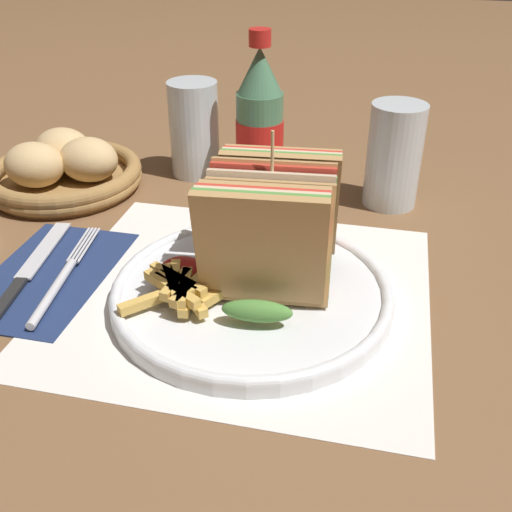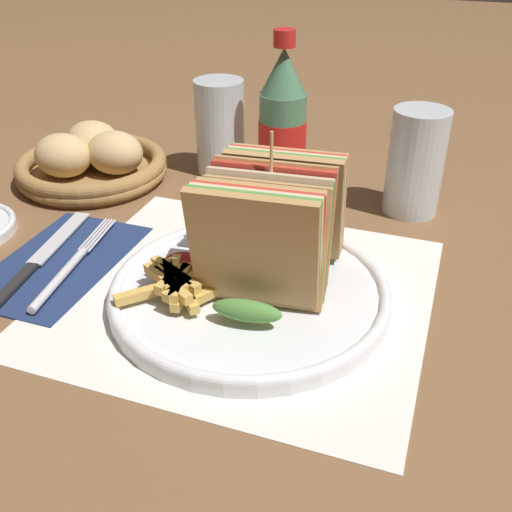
# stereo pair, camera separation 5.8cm
# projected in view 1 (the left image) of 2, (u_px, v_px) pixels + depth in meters

# --- Properties ---
(ground_plane) EXTENTS (4.00, 4.00, 0.00)m
(ground_plane) POSITION_uv_depth(u_px,v_px,m) (277.00, 303.00, 0.58)
(ground_plane) COLOR brown
(placemat) EXTENTS (0.37, 0.34, 0.00)m
(placemat) POSITION_uv_depth(u_px,v_px,m) (241.00, 293.00, 0.60)
(placemat) COLOR silver
(placemat) RESTS_ON ground_plane
(plate_main) EXTENTS (0.27, 0.27, 0.02)m
(plate_main) POSITION_uv_depth(u_px,v_px,m) (251.00, 293.00, 0.58)
(plate_main) COLOR white
(plate_main) RESTS_ON ground_plane
(club_sandwich) EXTENTS (0.12, 0.17, 0.15)m
(club_sandwich) POSITION_uv_depth(u_px,v_px,m) (271.00, 227.00, 0.56)
(club_sandwich) COLOR tan
(club_sandwich) RESTS_ON plate_main
(fries_pile) EXTENTS (0.10, 0.08, 0.02)m
(fries_pile) POSITION_uv_depth(u_px,v_px,m) (182.00, 288.00, 0.55)
(fries_pile) COLOR gold
(fries_pile) RESTS_ON plate_main
(ketchup_blob) EXTENTS (0.04, 0.04, 0.02)m
(ketchup_blob) POSITION_uv_depth(u_px,v_px,m) (184.00, 265.00, 0.59)
(ketchup_blob) COLOR maroon
(ketchup_blob) RESTS_ON plate_main
(napkin) EXTENTS (0.12, 0.20, 0.00)m
(napkin) POSITION_uv_depth(u_px,v_px,m) (49.00, 274.00, 0.62)
(napkin) COLOR navy
(napkin) RESTS_ON ground_plane
(fork) EXTENTS (0.04, 0.18, 0.01)m
(fork) POSITION_uv_depth(u_px,v_px,m) (60.00, 281.00, 0.60)
(fork) COLOR silver
(fork) RESTS_ON napkin
(knife) EXTENTS (0.04, 0.20, 0.00)m
(knife) POSITION_uv_depth(u_px,v_px,m) (29.00, 270.00, 0.62)
(knife) COLOR black
(knife) RESTS_ON napkin
(coke_bottle_near) EXTENTS (0.06, 0.06, 0.20)m
(coke_bottle_near) POSITION_uv_depth(u_px,v_px,m) (260.00, 123.00, 0.77)
(coke_bottle_near) COLOR #4C7F5B
(coke_bottle_near) RESTS_ON ground_plane
(glass_near) EXTENTS (0.07, 0.07, 0.13)m
(glass_near) POSITION_uv_depth(u_px,v_px,m) (393.00, 162.00, 0.74)
(glass_near) COLOR silver
(glass_near) RESTS_ON ground_plane
(glass_far) EXTENTS (0.07, 0.07, 0.13)m
(glass_far) POSITION_uv_depth(u_px,v_px,m) (195.00, 135.00, 0.82)
(glass_far) COLOR silver
(glass_far) RESTS_ON ground_plane
(bread_basket) EXTENTS (0.20, 0.20, 0.07)m
(bread_basket) POSITION_uv_depth(u_px,v_px,m) (64.00, 171.00, 0.80)
(bread_basket) COLOR olive
(bread_basket) RESTS_ON ground_plane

